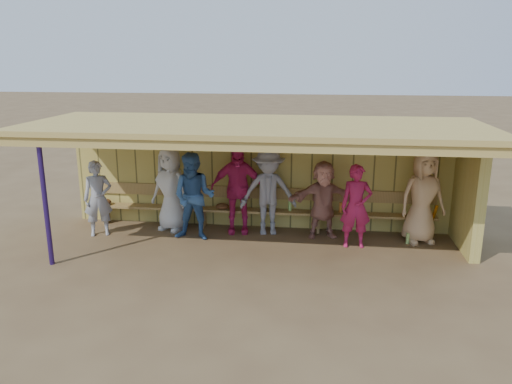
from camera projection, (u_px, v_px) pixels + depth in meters
The scene contains 12 objects.
ground at pixel (254, 246), 10.17m from camera, with size 90.00×90.00×0.00m, color brown.
player_a at pixel (98, 198), 10.62m from camera, with size 0.59×0.39×1.63m, color gray.
player_b at pixel (171, 189), 10.95m from camera, with size 0.90×0.59×1.85m, color silver.
player_c at pixel (194, 197), 10.35m from camera, with size 0.90×0.70×1.85m, color #376097.
player_d at pixel (237, 189), 10.75m from camera, with size 1.15×0.48×1.96m, color #C21F57.
player_e at pixel (268, 192), 10.67m from camera, with size 1.22×0.70×1.88m, color gray.
player_f at pixel (323, 200), 10.50m from camera, with size 1.53×0.49×1.65m, color tan.
player_g at pixel (356, 206), 9.95m from camera, with size 0.62×0.40×1.69m, color #AC1B4A.
player_h at pixel (423, 197), 10.18m from camera, with size 0.94×0.61×1.92m, color tan.
dugout_structure at pixel (277, 158), 10.33m from camera, with size 8.80×3.20×2.50m.
bench at pixel (260, 206), 11.10m from camera, with size 7.60×0.34×0.93m.
dugout_equipment at pixel (211, 207), 11.12m from camera, with size 7.46×0.62×0.80m.
Camera 1 is at (1.28, -9.45, 3.70)m, focal length 35.00 mm.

